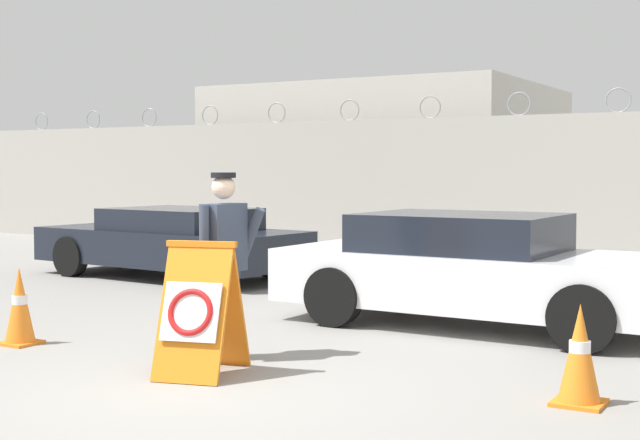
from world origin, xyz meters
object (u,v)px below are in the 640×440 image
at_px(security_guard, 224,256).
at_px(parked_car_front_coupe, 172,241).
at_px(traffic_cone_mid, 580,355).
at_px(parked_car_rear_sedan, 475,269).
at_px(traffic_cone_near, 20,306).
at_px(barricade_sign, 200,309).

height_order(security_guard, parked_car_front_coupe, security_guard).
xyz_separation_m(security_guard, traffic_cone_mid, (3.25, 0.00, -0.58)).
xyz_separation_m(traffic_cone_mid, parked_car_rear_sedan, (-1.84, 2.81, 0.26)).
distance_m(traffic_cone_near, parked_car_front_coupe, 5.55).
bearing_deg(traffic_cone_near, parked_car_rear_sedan, 42.45).
distance_m(parked_car_front_coupe, parked_car_rear_sedan, 6.07).
height_order(barricade_sign, parked_car_front_coupe, barricade_sign).
bearing_deg(parked_car_rear_sedan, barricade_sign, -107.89).
relative_size(security_guard, traffic_cone_near, 2.21).
bearing_deg(parked_car_front_coupe, security_guard, 138.80).
relative_size(traffic_cone_mid, parked_car_front_coupe, 0.16).
relative_size(parked_car_front_coupe, parked_car_rear_sedan, 1.04).
relative_size(traffic_cone_near, parked_car_rear_sedan, 0.17).
bearing_deg(traffic_cone_mid, security_guard, -179.94).
relative_size(traffic_cone_near, parked_car_front_coupe, 0.17).
bearing_deg(parked_car_rear_sedan, parked_car_front_coupe, 164.20).
bearing_deg(security_guard, parked_car_rear_sedan, -21.48).
height_order(traffic_cone_near, parked_car_rear_sedan, parked_car_rear_sedan).
bearing_deg(parked_car_front_coupe, barricade_sign, 136.41).
bearing_deg(traffic_cone_mid, traffic_cone_near, -174.99).
distance_m(traffic_cone_mid, parked_car_front_coupe, 8.92).
bearing_deg(parked_car_front_coupe, traffic_cone_mid, 154.13).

